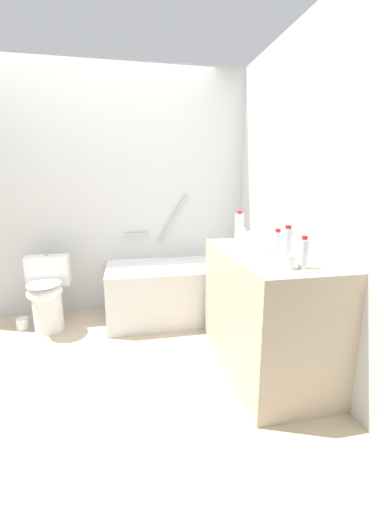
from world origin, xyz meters
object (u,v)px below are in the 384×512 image
water_bottle_1 (239,228)px  drinking_glass_1 (248,238)px  bathtub (178,289)px  water_bottle_0 (304,253)px  drinking_glass_2 (290,262)px  water_bottle_2 (287,245)px  toilet (47,293)px  sink_basin (260,248)px  sink_faucet (281,245)px  toilet_paper_roll (23,323)px  drinking_glass_0 (242,234)px  water_bottle_3 (277,245)px

water_bottle_1 → drinking_glass_1: water_bottle_1 is taller
bathtub → water_bottle_0: bathtub is taller
water_bottle_0 → drinking_glass_2: (-0.08, 0.00, -0.05)m
water_bottle_0 → water_bottle_2: water_bottle_2 is taller
toilet → sink_basin: size_ratio=2.42×
sink_faucet → drinking_glass_2: bearing=-111.9°
toilet_paper_roll → drinking_glass_2: bearing=-37.3°
drinking_glass_1 → sink_faucet: bearing=-55.9°
sink_faucet → water_bottle_0: water_bottle_0 is taller
toilet → toilet_paper_roll: 0.40m
water_bottle_0 → toilet: bearing=140.8°
water_bottle_2 → drinking_glass_0: (-0.00, 0.79, -0.06)m
bathtub → sink_faucet: bearing=-56.6°
sink_basin → water_bottle_0: size_ratio=1.51×
water_bottle_3 → drinking_glass_0: (0.02, 0.70, -0.04)m
water_bottle_2 → drinking_glass_1: size_ratio=2.41×
drinking_glass_1 → drinking_glass_2: drinking_glass_1 is taller
water_bottle_1 → toilet_paper_roll: size_ratio=2.36×
bathtub → sink_faucet: bathtub is taller
water_bottle_0 → drinking_glass_0: size_ratio=1.85×
drinking_glass_1 → water_bottle_2: bearing=-88.9°
water_bottle_1 → toilet: bearing=160.8°
bathtub → sink_basin: size_ratio=4.92×
drinking_glass_1 → toilet_paper_roll: (-1.97, 0.71, -0.88)m
water_bottle_0 → water_bottle_1: water_bottle_1 is taller
sink_basin → water_bottle_1: bearing=96.9°
drinking_glass_2 → bathtub: bearing=106.1°
sink_faucet → drinking_glass_2: size_ratio=1.86×
water_bottle_3 → water_bottle_2: bearing=-76.8°
water_bottle_0 → water_bottle_2: bearing=102.2°
water_bottle_0 → water_bottle_3: 0.24m
drinking_glass_0 → sink_faucet: bearing=-69.6°
bathtub → sink_faucet: (0.63, -0.95, 0.62)m
water_bottle_0 → water_bottle_3: bearing=102.6°
toilet → drinking_glass_2: bearing=48.3°
toilet → drinking_glass_2: size_ratio=8.50×
sink_basin → drinking_glass_1: 0.24m
toilet_paper_roll → toilet: bearing=-9.1°
water_bottle_1 → sink_basin: bearing=-83.1°
bathtub → toilet_paper_roll: bathtub is taller
toilet → drinking_glass_2: 2.27m
sink_basin → bathtub: bearing=115.7°
sink_basin → water_bottle_1: size_ratio=1.11×
toilet → water_bottle_3: size_ratio=3.47×
toilet → sink_faucet: bearing=62.8°
drinking_glass_2 → toilet: bearing=139.5°
drinking_glass_1 → water_bottle_3: bearing=-91.1°
sink_faucet → water_bottle_3: water_bottle_3 is taller
sink_basin → water_bottle_2: (0.02, -0.37, 0.09)m
sink_basin → water_bottle_3: water_bottle_3 is taller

